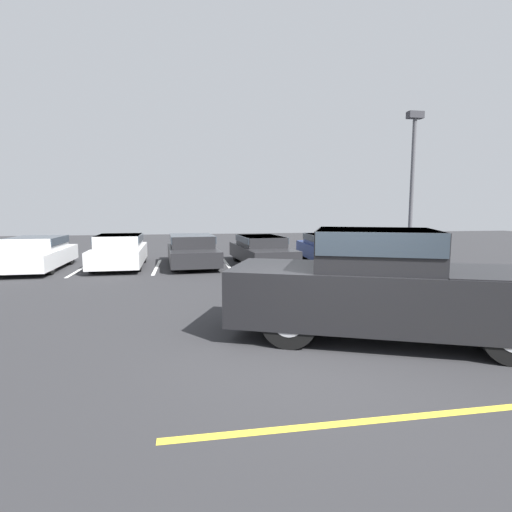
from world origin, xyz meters
name	(u,v)px	position (x,y,z in m)	size (l,w,h in m)	color
ground_plane	(325,354)	(0.00, 0.00, 0.00)	(60.00, 60.00, 0.00)	#2D2D30
stall_stripe_a	(2,271)	(-8.87, 10.16, 0.00)	(0.12, 4.20, 0.01)	white
stall_stripe_b	(82,269)	(-6.08, 10.16, 0.00)	(0.12, 4.20, 0.01)	white
stall_stripe_c	(157,267)	(-3.28, 10.16, 0.00)	(0.12, 4.20, 0.01)	white
stall_stripe_d	(228,265)	(-0.49, 10.16, 0.00)	(0.12, 4.20, 0.01)	white
stall_stripe_e	(294,263)	(2.30, 10.16, 0.00)	(0.12, 4.20, 0.01)	white
stall_stripe_f	(357,262)	(5.10, 10.16, 0.00)	(0.12, 4.20, 0.01)	white
aisle_stripe_foreground	(497,408)	(1.36, -2.00, 0.00)	(0.12, 7.64, 0.01)	yellow
pickup_truck	(391,286)	(1.36, 0.50, 0.95)	(5.87, 3.91, 1.93)	black
parked_sedan_a	(37,252)	(-7.62, 10.17, 0.66)	(1.89, 4.44, 1.23)	silver
parked_sedan_b	(119,250)	(-4.69, 10.31, 0.67)	(1.92, 4.26, 1.26)	silver
parked_sedan_c	(192,249)	(-1.90, 10.42, 0.65)	(2.12, 4.77, 1.22)	#232326
parked_sedan_d	(261,249)	(0.87, 10.04, 0.63)	(2.10, 4.85, 1.17)	#232326
parked_sedan_e	(328,248)	(3.78, 10.19, 0.64)	(1.99, 4.46, 1.19)	navy
light_post	(413,169)	(7.97, 10.94, 4.03)	(0.70, 0.36, 6.53)	#515156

